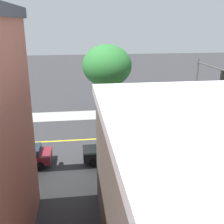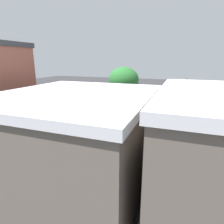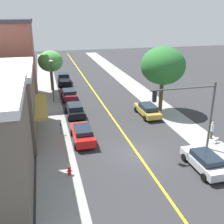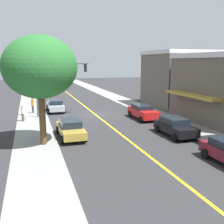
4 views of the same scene
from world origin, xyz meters
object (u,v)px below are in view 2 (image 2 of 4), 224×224
gold_sedan_right_curb (126,111)px  pedestrian_orange_shirt (202,112)px  street_tree_left_near (9,94)px  maroon_sedan_left_curb (52,119)px  red_sedan_left_curb (145,131)px  street_lamp (44,104)px  black_sedan_left_curb (94,124)px  parking_meter (124,134)px  small_dog (178,112)px  black_pickup_truck (6,113)px  street_tree_right_corner (124,80)px  pedestrian_white_shirt (173,108)px  silver_sedan_right_curb (204,118)px  traffic_light_mast (186,93)px  fire_hydrant (194,148)px

gold_sedan_right_curb → pedestrian_orange_shirt: size_ratio=2.58×
street_tree_left_near → maroon_sedan_left_curb: size_ratio=1.45×
red_sedan_left_curb → gold_sedan_right_curb: size_ratio=0.97×
street_lamp → black_sedan_left_curb: (2.18, -6.14, -2.86)m
parking_meter → small_dog: 15.33m
parking_meter → gold_sedan_right_curb: 10.87m
parking_meter → black_pickup_truck: (2.15, 20.68, 0.01)m
black_pickup_truck → street_tree_right_corner: bearing=-144.7°
black_pickup_truck → pedestrian_orange_shirt: 32.05m
maroon_sedan_left_curb → parking_meter: bearing=170.6°
red_sedan_left_curb → pedestrian_white_shirt: bearing=-101.8°
street_tree_right_corner → pedestrian_orange_shirt: bearing=-87.8°
gold_sedan_right_curb → street_tree_left_near: bearing=35.7°
maroon_sedan_left_curb → silver_sedan_right_curb: bearing=-157.3°
pedestrian_white_shirt → gold_sedan_right_curb: bearing=-17.9°
traffic_light_mast → street_lamp: bearing=-57.7°
street_tree_right_corner → pedestrian_orange_shirt: 14.18m
parking_meter → traffic_light_mast: size_ratio=0.20×
maroon_sedan_left_curb → small_dog: maroon_sedan_left_curb is taller
black_sedan_left_curb → black_pickup_truck: (0.10, 15.85, 0.06)m
street_tree_left_near → pedestrian_orange_shirt: 29.79m
fire_hydrant → gold_sedan_right_curb: gold_sedan_right_curb is taller
silver_sedan_right_curb → maroon_sedan_left_curb: maroon_sedan_left_curb is taller
fire_hydrant → black_pickup_truck: (2.08, 28.27, 0.49)m
gold_sedan_right_curb → small_dog: size_ratio=6.59×
black_sedan_left_curb → silver_sedan_right_curb: black_sedan_left_curb is taller
traffic_light_mast → silver_sedan_right_curb: size_ratio=1.38×
fire_hydrant → black_pickup_truck: size_ratio=0.13×
street_tree_right_corner → black_sedan_left_curb: 11.83m
street_tree_right_corner → pedestrian_white_shirt: size_ratio=4.55×
silver_sedan_right_curb → gold_sedan_right_curb: 12.20m
silver_sedan_right_curb → maroon_sedan_left_curb: bearing=22.0°
black_sedan_left_curb → gold_sedan_right_curb: 8.74m
silver_sedan_right_curb → small_dog: silver_sedan_right_curb is taller
street_lamp → black_sedan_left_curb: street_lamp is taller
gold_sedan_right_curb → small_dog: 9.19m
red_sedan_left_curb → pedestrian_white_shirt: 12.70m
silver_sedan_right_curb → pedestrian_orange_shirt: size_ratio=2.47×
fire_hydrant → traffic_light_mast: traffic_light_mast is taller
fire_hydrant → small_dog: fire_hydrant is taller
black_pickup_truck → small_dog: (12.07, -26.38, -0.51)m
street_tree_left_near → fire_hydrant: (0.08, -24.63, -4.25)m
street_tree_left_near → street_lamp: bearing=-91.1°
pedestrian_white_shirt → pedestrian_orange_shirt: (-1.09, -4.65, 0.06)m
pedestrian_white_shirt → maroon_sedan_left_curb: bearing=-8.2°
black_sedan_left_curb → small_dog: bearing=-131.0°
red_sedan_left_curb → black_pickup_truck: size_ratio=0.79×
traffic_light_mast → gold_sedan_right_curb: (-0.36, 9.18, -3.57)m
fire_hydrant → black_sedan_left_curb: size_ratio=0.17×
silver_sedan_right_curb → maroon_sedan_left_curb: 22.75m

